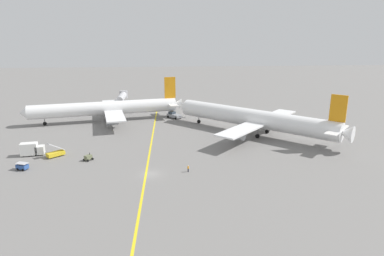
{
  "coord_description": "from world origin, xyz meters",
  "views": [
    {
      "loc": [
        2.76,
        -70.72,
        30.4
      ],
      "look_at": [
        12.01,
        24.78,
        4.0
      ],
      "focal_mm": 30.47,
      "sensor_mm": 36.0,
      "label": 1
    }
  ],
  "objects_px": {
    "gse_baggage_cart_trailing": "(22,166)",
    "airliner_being_pushed": "(254,118)",
    "gse_gpu_cart_small": "(88,157)",
    "airliner_at_gate_left": "(107,108)",
    "jet_bridge": "(122,97)",
    "gse_catering_truck_tall": "(32,149)",
    "ground_crew_marshaller_foreground": "(188,168)",
    "pushback_tug": "(174,115)",
    "gse_stair_truck_yellow": "(56,153)"
  },
  "relations": [
    {
      "from": "jet_bridge",
      "to": "gse_baggage_cart_trailing",
      "type": "bearing_deg",
      "value": -101.93
    },
    {
      "from": "pushback_tug",
      "to": "gse_gpu_cart_small",
      "type": "bearing_deg",
      "value": -118.43
    },
    {
      "from": "gse_baggage_cart_trailing",
      "to": "jet_bridge",
      "type": "distance_m",
      "value": 76.26
    },
    {
      "from": "airliner_being_pushed",
      "to": "jet_bridge",
      "type": "bearing_deg",
      "value": 133.67
    },
    {
      "from": "airliner_being_pushed",
      "to": "ground_crew_marshaller_foreground",
      "type": "xyz_separation_m",
      "value": [
        -24.06,
        -29.57,
        -4.39
      ]
    },
    {
      "from": "gse_baggage_cart_trailing",
      "to": "gse_stair_truck_yellow",
      "type": "relative_size",
      "value": 0.67
    },
    {
      "from": "gse_stair_truck_yellow",
      "to": "jet_bridge",
      "type": "height_order",
      "value": "jet_bridge"
    },
    {
      "from": "airliner_at_gate_left",
      "to": "gse_catering_truck_tall",
      "type": "relative_size",
      "value": 9.62
    },
    {
      "from": "gse_stair_truck_yellow",
      "to": "airliner_at_gate_left",
      "type": "bearing_deg",
      "value": 78.39
    },
    {
      "from": "airliner_being_pushed",
      "to": "ground_crew_marshaller_foreground",
      "type": "height_order",
      "value": "airliner_being_pushed"
    },
    {
      "from": "airliner_being_pushed",
      "to": "gse_stair_truck_yellow",
      "type": "bearing_deg",
      "value": -164.83
    },
    {
      "from": "gse_stair_truck_yellow",
      "to": "ground_crew_marshaller_foreground",
      "type": "relative_size",
      "value": 2.87
    },
    {
      "from": "gse_catering_truck_tall",
      "to": "jet_bridge",
      "type": "height_order",
      "value": "jet_bridge"
    },
    {
      "from": "pushback_tug",
      "to": "gse_baggage_cart_trailing",
      "type": "bearing_deg",
      "value": -128.0
    },
    {
      "from": "gse_baggage_cart_trailing",
      "to": "ground_crew_marshaller_foreground",
      "type": "relative_size",
      "value": 1.91
    },
    {
      "from": "gse_baggage_cart_trailing",
      "to": "gse_stair_truck_yellow",
      "type": "xyz_separation_m",
      "value": [
        5.22,
        8.6,
        0.16
      ]
    },
    {
      "from": "gse_stair_truck_yellow",
      "to": "gse_catering_truck_tall",
      "type": "xyz_separation_m",
      "value": [
        -6.53,
        1.54,
        0.73
      ]
    },
    {
      "from": "airliner_at_gate_left",
      "to": "gse_stair_truck_yellow",
      "type": "distance_m",
      "value": 39.19
    },
    {
      "from": "airliner_at_gate_left",
      "to": "gse_catering_truck_tall",
      "type": "height_order",
      "value": "airliner_at_gate_left"
    },
    {
      "from": "ground_crew_marshaller_foreground",
      "to": "airliner_being_pushed",
      "type": "bearing_deg",
      "value": 50.86
    },
    {
      "from": "airliner_at_gate_left",
      "to": "pushback_tug",
      "type": "relative_size",
      "value": 7.53
    },
    {
      "from": "gse_baggage_cart_trailing",
      "to": "ground_crew_marshaller_foreground",
      "type": "height_order",
      "value": "gse_baggage_cart_trailing"
    },
    {
      "from": "gse_baggage_cart_trailing",
      "to": "gse_catering_truck_tall",
      "type": "height_order",
      "value": "gse_catering_truck_tall"
    },
    {
      "from": "gse_baggage_cart_trailing",
      "to": "jet_bridge",
      "type": "height_order",
      "value": "jet_bridge"
    },
    {
      "from": "airliner_being_pushed",
      "to": "gse_catering_truck_tall",
      "type": "xyz_separation_m",
      "value": [
        -64.87,
        -14.28,
        -3.48
      ]
    },
    {
      "from": "airliner_at_gate_left",
      "to": "ground_crew_marshaller_foreground",
      "type": "relative_size",
      "value": 36.14
    },
    {
      "from": "ground_crew_marshaller_foreground",
      "to": "gse_catering_truck_tall",
      "type": "bearing_deg",
      "value": 159.47
    },
    {
      "from": "pushback_tug",
      "to": "gse_gpu_cart_small",
      "type": "xyz_separation_m",
      "value": [
        -24.04,
        -44.41,
        -0.37
      ]
    },
    {
      "from": "gse_gpu_cart_small",
      "to": "gse_catering_truck_tall",
      "type": "distance_m",
      "value": 16.64
    },
    {
      "from": "airliner_at_gate_left",
      "to": "pushback_tug",
      "type": "xyz_separation_m",
      "value": [
        25.42,
        2.46,
        -3.79
      ]
    },
    {
      "from": "jet_bridge",
      "to": "gse_gpu_cart_small",
      "type": "bearing_deg",
      "value": -91.07
    },
    {
      "from": "gse_catering_truck_tall",
      "to": "gse_gpu_cart_small",
      "type": "bearing_deg",
      "value": -18.58
    },
    {
      "from": "airliner_being_pushed",
      "to": "gse_baggage_cart_trailing",
      "type": "bearing_deg",
      "value": -158.98
    },
    {
      "from": "gse_baggage_cart_trailing",
      "to": "airliner_being_pushed",
      "type": "bearing_deg",
      "value": 21.02
    },
    {
      "from": "gse_catering_truck_tall",
      "to": "airliner_being_pushed",
      "type": "bearing_deg",
      "value": 12.41
    },
    {
      "from": "gse_baggage_cart_trailing",
      "to": "gse_stair_truck_yellow",
      "type": "distance_m",
      "value": 10.06
    },
    {
      "from": "pushback_tug",
      "to": "jet_bridge",
      "type": "relative_size",
      "value": 0.43
    },
    {
      "from": "gse_baggage_cart_trailing",
      "to": "gse_gpu_cart_small",
      "type": "distance_m",
      "value": 15.23
    },
    {
      "from": "gse_stair_truck_yellow",
      "to": "jet_bridge",
      "type": "relative_size",
      "value": 0.26
    },
    {
      "from": "pushback_tug",
      "to": "gse_stair_truck_yellow",
      "type": "distance_m",
      "value": 52.53
    },
    {
      "from": "gse_catering_truck_tall",
      "to": "ground_crew_marshaller_foreground",
      "type": "height_order",
      "value": "gse_catering_truck_tall"
    },
    {
      "from": "pushback_tug",
      "to": "gse_stair_truck_yellow",
      "type": "relative_size",
      "value": 1.67
    },
    {
      "from": "airliner_at_gate_left",
      "to": "gse_stair_truck_yellow",
      "type": "bearing_deg",
      "value": -101.61
    },
    {
      "from": "gse_catering_truck_tall",
      "to": "jet_bridge",
      "type": "bearing_deg",
      "value": 75.16
    },
    {
      "from": "airliner_being_pushed",
      "to": "gse_catering_truck_tall",
      "type": "distance_m",
      "value": 66.52
    },
    {
      "from": "airliner_at_gate_left",
      "to": "jet_bridge",
      "type": "bearing_deg",
      "value": 84.48
    },
    {
      "from": "ground_crew_marshaller_foreground",
      "to": "jet_bridge",
      "type": "distance_m",
      "value": 83.22
    },
    {
      "from": "gse_catering_truck_tall",
      "to": "gse_baggage_cart_trailing",
      "type": "bearing_deg",
      "value": -82.63
    },
    {
      "from": "pushback_tug",
      "to": "gse_baggage_cart_trailing",
      "type": "distance_m",
      "value": 62.51
    },
    {
      "from": "airliner_being_pushed",
      "to": "ground_crew_marshaller_foreground",
      "type": "distance_m",
      "value": 38.37
    }
  ]
}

